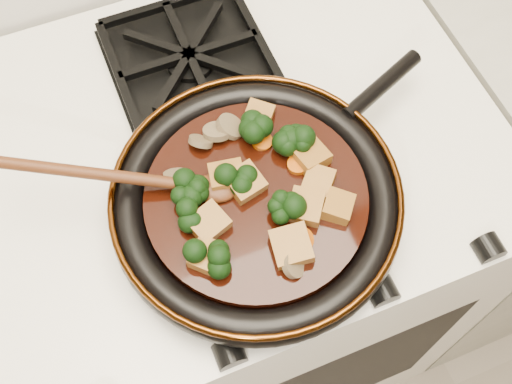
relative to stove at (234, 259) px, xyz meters
name	(u,v)px	position (x,y,z in m)	size (l,w,h in m)	color
stove	(234,259)	(0.00, 0.00, 0.00)	(0.76, 0.60, 0.90)	white
burner_grate_front	(263,220)	(0.00, -0.14, 0.46)	(0.23, 0.23, 0.03)	black
burner_grate_back	(190,59)	(0.00, 0.14, 0.46)	(0.23, 0.23, 0.03)	black
skillet	(257,201)	(0.00, -0.13, 0.49)	(0.47, 0.36, 0.05)	black
braising_sauce	(256,200)	(0.00, -0.13, 0.50)	(0.28, 0.28, 0.02)	black
tofu_cube_0	(208,257)	(-0.09, -0.18, 0.52)	(0.04, 0.04, 0.02)	#936021
tofu_cube_1	(259,114)	(0.04, -0.02, 0.52)	(0.03, 0.03, 0.02)	#936021
tofu_cube_2	(245,183)	(-0.01, -0.11, 0.52)	(0.04, 0.04, 0.02)	#936021
tofu_cube_3	(310,157)	(0.08, -0.10, 0.52)	(0.04, 0.04, 0.02)	#936021
tofu_cube_4	(318,183)	(0.07, -0.14, 0.52)	(0.04, 0.03, 0.02)	#936021
tofu_cube_5	(292,247)	(0.01, -0.21, 0.52)	(0.04, 0.05, 0.02)	#936021
tofu_cube_6	(208,224)	(-0.07, -0.14, 0.52)	(0.04, 0.04, 0.02)	#936021
tofu_cube_7	(227,177)	(-0.03, -0.09, 0.52)	(0.04, 0.04, 0.02)	#936021
tofu_cube_8	(338,207)	(0.08, -0.18, 0.52)	(0.04, 0.03, 0.02)	#936021
tofu_cube_9	(306,207)	(0.04, -0.17, 0.52)	(0.04, 0.04, 0.02)	#936021
broccoli_floret_0	(285,145)	(0.05, -0.08, 0.52)	(0.06, 0.06, 0.05)	black
broccoli_floret_1	(260,131)	(0.03, -0.05, 0.52)	(0.06, 0.06, 0.06)	black
broccoli_floret_2	(209,260)	(-0.09, -0.19, 0.52)	(0.06, 0.06, 0.05)	black
broccoli_floret_3	(186,221)	(-0.09, -0.13, 0.52)	(0.06, 0.06, 0.05)	black
broccoli_floret_4	(284,207)	(0.02, -0.16, 0.52)	(0.06, 0.06, 0.06)	black
broccoli_floret_5	(190,190)	(-0.08, -0.09, 0.52)	(0.06, 0.06, 0.05)	black
broccoli_floret_6	(238,183)	(-0.02, -0.11, 0.52)	(0.06, 0.06, 0.05)	black
broccoli_floret_7	(296,141)	(0.07, -0.08, 0.52)	(0.06, 0.06, 0.05)	black
carrot_coin_0	(289,242)	(0.01, -0.20, 0.51)	(0.03, 0.03, 0.01)	#B14904
carrot_coin_1	(262,141)	(0.03, -0.06, 0.51)	(0.03, 0.03, 0.01)	#B14904
carrot_coin_2	(206,260)	(-0.09, -0.18, 0.51)	(0.03, 0.03, 0.01)	#B14904
carrot_coin_3	(301,239)	(0.02, -0.20, 0.51)	(0.03, 0.03, 0.01)	#B14904
carrot_coin_4	(188,201)	(-0.08, -0.10, 0.51)	(0.03, 0.03, 0.01)	#B14904
carrot_coin_5	(298,165)	(0.06, -0.11, 0.51)	(0.03, 0.03, 0.01)	#B14904
mushroom_slice_0	(230,127)	(0.00, -0.02, 0.52)	(0.04, 0.04, 0.01)	brown
mushroom_slice_1	(293,265)	(0.00, -0.23, 0.52)	(0.03, 0.03, 0.01)	brown
mushroom_slice_2	(176,175)	(-0.09, -0.07, 0.52)	(0.03, 0.03, 0.01)	brown
mushroom_slice_3	(217,131)	(-0.02, -0.02, 0.52)	(0.04, 0.04, 0.01)	brown
mushroom_slice_4	(201,141)	(-0.04, -0.03, 0.52)	(0.03, 0.03, 0.01)	brown
wooden_spoon	(149,180)	(-0.12, -0.07, 0.53)	(0.16, 0.09, 0.27)	#4E2510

